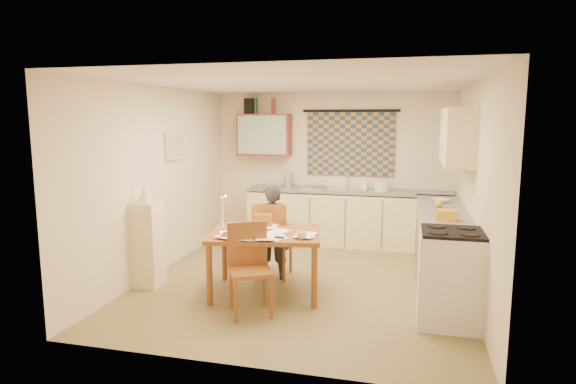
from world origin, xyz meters
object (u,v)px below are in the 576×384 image
(dining_table, at_px, (266,262))
(shelf_stand, at_px, (148,245))
(counter_back, at_px, (347,218))
(person, at_px, (272,232))
(counter_right, at_px, (442,250))
(chair_far, at_px, (273,254))
(stove, at_px, (450,277))

(dining_table, height_order, shelf_stand, shelf_stand)
(counter_back, distance_m, person, 2.09)
(counter_back, bearing_deg, dining_table, -105.00)
(shelf_stand, bearing_deg, person, 25.29)
(counter_right, relative_size, chair_far, 2.96)
(counter_back, bearing_deg, stove, -64.04)
(chair_far, bearing_deg, stove, 154.53)
(counter_right, distance_m, dining_table, 2.21)
(person, bearing_deg, chair_far, -93.99)
(counter_right, bearing_deg, person, -172.67)
(counter_back, bearing_deg, person, -110.76)
(counter_right, relative_size, person, 2.36)
(shelf_stand, bearing_deg, chair_far, 27.73)
(counter_back, height_order, chair_far, chair_far)
(counter_back, height_order, dining_table, counter_back)
(dining_table, relative_size, shelf_stand, 1.36)
(counter_back, bearing_deg, counter_right, -50.28)
(counter_back, xyz_separation_m, chair_far, (-0.75, -1.88, -0.14))
(chair_far, bearing_deg, counter_back, -112.63)
(stove, distance_m, dining_table, 2.09)
(counter_back, distance_m, counter_right, 2.18)
(stove, relative_size, shelf_stand, 0.91)
(stove, height_order, person, person)
(dining_table, relative_size, chair_far, 1.44)
(chair_far, xyz_separation_m, person, (0.01, -0.07, 0.32))
(dining_table, bearing_deg, stove, -20.66)
(stove, height_order, chair_far, chair_far)
(chair_far, distance_m, shelf_stand, 1.60)
(counter_right, bearing_deg, chair_far, -174.55)
(stove, height_order, dining_table, stove)
(counter_back, relative_size, shelf_stand, 3.11)
(counter_back, xyz_separation_m, person, (-0.74, -1.95, 0.17))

